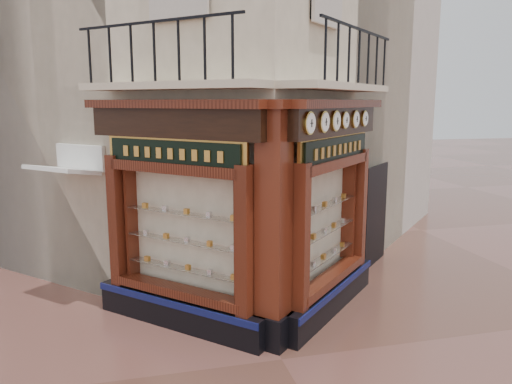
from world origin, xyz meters
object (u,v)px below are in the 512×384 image
object	(u,v)px
clock_c	(336,121)
clock_d	(345,120)
clock_e	(355,119)
corner_pilaster	(274,230)
clock_b	(324,122)
awning	(71,301)
clock_f	(364,118)
clock_a	(310,123)
signboard_left	(173,153)
signboard_right	(336,149)

from	to	relation	value
clock_c	clock_d	world-z (taller)	clock_c
clock_d	clock_e	distance (m)	0.53
corner_pilaster	clock_c	xyz separation A→B (m)	(1.29, 0.69, 1.67)
clock_b	awning	xyz separation A→B (m)	(-4.38, 2.39, -3.62)
clock_c	clock_f	size ratio (longest dim) A/B	1.14
clock_d	clock_a	bearing A→B (deg)	180.00
clock_b	clock_d	world-z (taller)	clock_b
clock_d	clock_f	bearing A→B (deg)	0.00
clock_a	clock_f	xyz separation A→B (m)	(1.80, 1.80, -0.00)
clock_c	signboard_left	xyz separation A→B (m)	(-2.76, 0.32, -0.52)
signboard_right	clock_f	bearing A→B (deg)	-5.51
signboard_left	signboard_right	distance (m)	2.92
corner_pilaster	clock_d	distance (m)	2.53
clock_f	signboard_left	bearing A→B (deg)	145.88
clock_c	signboard_right	size ratio (longest dim) A/B	0.16
awning	signboard_right	xyz separation A→B (m)	(4.89, -1.71, 3.10)
clock_b	clock_f	bearing A→B (deg)	0.00
clock_b	signboard_right	bearing A→B (deg)	7.48
clock_a	signboard_right	size ratio (longest dim) A/B	0.17
clock_d	clock_b	bearing A→B (deg)	180.00
clock_b	clock_f	xyz separation A→B (m)	(1.41, 1.41, 0.00)
clock_a	clock_c	world-z (taller)	clock_a
signboard_left	signboard_right	bearing A→B (deg)	-135.00
clock_a	signboard_left	distance (m)	2.33
signboard_left	clock_f	bearing A→B (deg)	-124.12
clock_f	signboard_right	bearing A→B (deg)	174.49
corner_pilaster	clock_a	xyz separation A→B (m)	(0.55, -0.06, 1.67)
clock_b	clock_e	world-z (taller)	clock_b
clock_d	awning	size ratio (longest dim) A/B	0.23
clock_a	signboard_left	size ratio (longest dim) A/B	0.17
clock_a	signboard_right	bearing A→B (deg)	4.51
clock_f	signboard_left	distance (m)	3.92
clock_a	clock_d	distance (m)	1.50
awning	signboard_right	world-z (taller)	signboard_right
corner_pilaster	clock_c	size ratio (longest dim) A/B	11.17
clock_b	signboard_right	size ratio (longest dim) A/B	0.16
corner_pilaster	signboard_right	bearing A→B (deg)	-10.25
signboard_left	signboard_right	size ratio (longest dim) A/B	0.97
clock_b	clock_c	distance (m)	0.50
clock_d	signboard_left	size ratio (longest dim) A/B	0.15
clock_b	signboard_left	size ratio (longest dim) A/B	0.17
awning	clock_f	bearing A→B (deg)	-144.62
corner_pilaster	clock_e	xyz separation A→B (m)	(1.99, 1.38, 1.67)
clock_f	clock_a	bearing A→B (deg)	180.00
clock_b	clock_c	world-z (taller)	same
clock_a	clock_f	world-z (taller)	clock_a
clock_e	awning	xyz separation A→B (m)	(-5.42, 1.35, -3.62)
clock_c	clock_e	bearing A→B (deg)	0.00
signboard_right	clock_e	bearing A→B (deg)	-9.94
clock_c	clock_d	xyz separation A→B (m)	(0.31, 0.31, -0.00)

